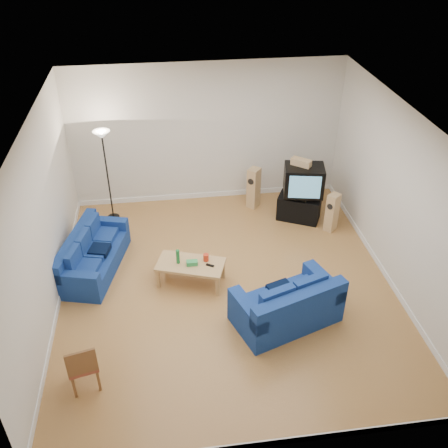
{
  "coord_description": "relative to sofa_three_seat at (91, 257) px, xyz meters",
  "views": [
    {
      "loc": [
        -1.0,
        -6.95,
        6.05
      ],
      "look_at": [
        0.0,
        0.4,
        1.1
      ],
      "focal_mm": 40.0,
      "sensor_mm": 36.0,
      "label": 1
    }
  ],
  "objects": [
    {
      "name": "speaker_right",
      "position": [
        4.93,
        0.68,
        0.15
      ],
      "size": [
        0.32,
        0.32,
        0.86
      ],
      "rotation": [
        0.0,
        0.0,
        -0.85
      ],
      "color": "tan",
      "rests_on": "ground"
    },
    {
      "name": "speaker_left",
      "position": [
        3.47,
        1.86,
        0.2
      ],
      "size": [
        0.35,
        0.36,
        0.95
      ],
      "rotation": [
        0.0,
        0.0,
        -0.68
      ],
      "color": "tan",
      "rests_on": "ground"
    },
    {
      "name": "room",
      "position": [
        2.48,
        -0.84,
        1.27
      ],
      "size": [
        6.01,
        6.51,
        3.21
      ],
      "color": "brown",
      "rests_on": "ground"
    },
    {
      "name": "bottle",
      "position": [
        1.62,
        -0.61,
        0.3
      ],
      "size": [
        0.07,
        0.07,
        0.28
      ],
      "primitive_type": "cylinder",
      "rotation": [
        0.0,
        0.0,
        -0.06
      ],
      "color": "#197233",
      "rests_on": "coffee_table"
    },
    {
      "name": "centre_speaker",
      "position": [
        4.34,
        1.26,
        1.08
      ],
      "size": [
        0.43,
        0.4,
        0.15
      ],
      "primitive_type": "cube",
      "rotation": [
        0.0,
        0.0,
        -0.7
      ],
      "color": "tan",
      "rests_on": "television"
    },
    {
      "name": "remote",
      "position": [
        2.18,
        -0.77,
        0.17
      ],
      "size": [
        0.15,
        0.12,
        0.02
      ],
      "primitive_type": "cube",
      "rotation": [
        0.0,
        0.0,
        -0.54
      ],
      "color": "black",
      "rests_on": "coffee_table"
    },
    {
      "name": "sofa_three_seat",
      "position": [
        0.0,
        0.0,
        0.0
      ],
      "size": [
        1.3,
        2.08,
        0.75
      ],
      "rotation": [
        0.0,
        0.0,
        -1.82
      ],
      "color": "navy",
      "rests_on": "ground"
    },
    {
      "name": "floor_lamp",
      "position": [
        0.3,
        1.78,
        1.43
      ],
      "size": [
        0.35,
        0.35,
        2.07
      ],
      "color": "black",
      "rests_on": "ground"
    },
    {
      "name": "coffee_table",
      "position": [
        1.84,
        -0.66,
        0.11
      ],
      "size": [
        1.34,
        0.97,
        0.44
      ],
      "rotation": [
        0.0,
        0.0,
        -0.33
      ],
      "color": "tan",
      "rests_on": "ground"
    },
    {
      "name": "tv_stand",
      "position": [
        4.37,
        1.2,
        -0.0
      ],
      "size": [
        1.03,
        0.85,
        0.55
      ],
      "primitive_type": "cube",
      "rotation": [
        0.0,
        0.0,
        -0.46
      ],
      "color": "black",
      "rests_on": "ground"
    },
    {
      "name": "red_canister",
      "position": [
        2.13,
        -0.61,
        0.23
      ],
      "size": [
        0.11,
        0.11,
        0.14
      ],
      "primitive_type": "cylinder",
      "rotation": [
        0.0,
        0.0,
        -0.13
      ],
      "color": "red",
      "rests_on": "coffee_table"
    },
    {
      "name": "av_receiver",
      "position": [
        4.36,
        1.2,
        0.32
      ],
      "size": [
        0.55,
        0.54,
        0.1
      ],
      "primitive_type": "cube",
      "rotation": [
        0.0,
        0.0,
        -0.71
      ],
      "color": "black",
      "rests_on": "tv_stand"
    },
    {
      "name": "dining_chair",
      "position": [
        0.14,
        -2.82,
        0.21
      ],
      "size": [
        0.5,
        0.5,
        0.88
      ],
      "rotation": [
        0.0,
        0.0,
        0.23
      ],
      "color": "brown",
      "rests_on": "ground"
    },
    {
      "name": "television",
      "position": [
        4.41,
        1.18,
        0.69
      ],
      "size": [
        0.92,
        0.75,
        0.63
      ],
      "rotation": [
        0.0,
        0.0,
        -0.19
      ],
      "color": "black",
      "rests_on": "av_receiver"
    },
    {
      "name": "tissue_box",
      "position": [
        1.87,
        -0.7,
        0.2
      ],
      "size": [
        0.2,
        0.11,
        0.08
      ],
      "primitive_type": "cube",
      "rotation": [
        0.0,
        0.0,
        -0.01
      ],
      "color": "green",
      "rests_on": "coffee_table"
    },
    {
      "name": "sofa_loveseat",
      "position": [
        3.35,
        -1.9,
        0.05
      ],
      "size": [
        1.93,
        1.47,
        0.85
      ],
      "rotation": [
        0.0,
        0.0,
        0.34
      ],
      "color": "navy",
      "rests_on": "ground"
    }
  ]
}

